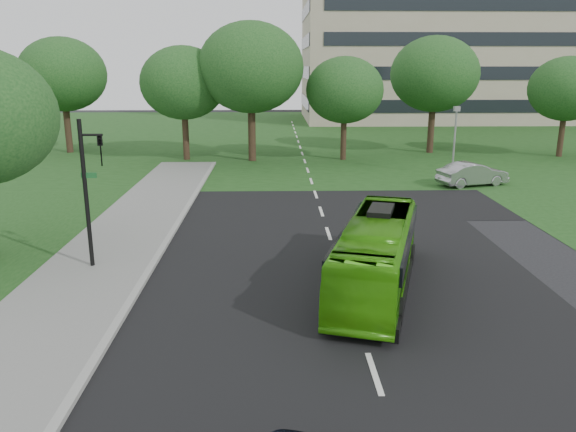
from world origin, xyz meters
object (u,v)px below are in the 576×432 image
object	(u,v)px
tree_park_e	(567,89)
tree_park_f	(62,75)
bus	(376,254)
office_building	(451,27)
tree_park_c	(345,90)
sedan	(473,174)
tree_park_a	(183,83)
traffic_light	(90,183)
tree_park_d	(435,74)
camera_pole	(455,131)
tree_park_b	(251,68)

from	to	relation	value
tree_park_e	tree_park_f	world-z (taller)	tree_park_f
bus	office_building	bearing A→B (deg)	88.35
tree_park_c	tree_park_e	bearing A→B (deg)	3.56
office_building	tree_park_e	world-z (taller)	office_building
tree_park_c	sedan	size ratio (longest dim) A/B	1.81
tree_park_a	traffic_light	world-z (taller)	tree_park_a
tree_park_d	bus	size ratio (longest dim) A/B	1.12
office_building	camera_pole	xyz separation A→B (m)	(-11.96, -41.96, -9.45)
tree_park_b	camera_pole	size ratio (longest dim) A/B	2.27
tree_park_a	sedan	distance (m)	23.08
camera_pole	tree_park_c	bearing A→B (deg)	152.44
tree_park_f	bus	xyz separation A→B (m)	(21.43, -31.73, -5.43)
bus	camera_pole	world-z (taller)	camera_pole
tree_park_b	camera_pole	distance (m)	16.15
tree_park_d	traffic_light	xyz separation A→B (m)	(-20.36, -28.67, -3.40)
bus	traffic_light	bearing A→B (deg)	-174.84
tree_park_d	camera_pole	xyz separation A→B (m)	(-1.23, -10.36, -3.64)
tree_park_c	tree_park_d	world-z (taller)	tree_park_d
camera_pole	tree_park_b	bearing A→B (deg)	172.74
office_building	tree_park_d	bearing A→B (deg)	-108.76
tree_park_d	bus	xyz separation A→B (m)	(-10.23, -30.78, -5.46)
tree_park_a	tree_park_b	distance (m)	5.53
tree_park_a	tree_park_e	distance (m)	31.10
tree_park_e	bus	size ratio (longest dim) A/B	0.93
tree_park_b	tree_park_f	world-z (taller)	tree_park_b
tree_park_b	traffic_light	xyz separation A→B (m)	(-4.93, -24.76, -3.96)
tree_park_a	tree_park_c	distance (m)	12.74
sedan	traffic_light	distance (m)	24.37
tree_park_f	sedan	xyz separation A→B (m)	(30.58, -14.93, -5.92)
tree_park_d	tree_park_f	bearing A→B (deg)	178.28
bus	sedan	xyz separation A→B (m)	(9.15, 16.80, -0.49)
tree_park_c	tree_park_e	xyz separation A→B (m)	(18.37, 1.14, 0.04)
office_building	traffic_light	size ratio (longest dim) A/B	7.17
tree_park_a	tree_park_d	size ratio (longest dim) A/B	0.91
sedan	camera_pole	xyz separation A→B (m)	(-0.15, 3.62, 2.31)
office_building	tree_park_f	size ratio (longest dim) A/B	4.09
tree_park_d	tree_park_e	bearing A→B (deg)	-13.33
bus	camera_pole	distance (m)	22.39
tree_park_d	sedan	size ratio (longest dim) A/B	2.19
office_building	bus	xyz separation A→B (m)	(-20.96, -62.38, -11.27)
tree_park_b	tree_park_e	xyz separation A→B (m)	(25.73, 1.47, -1.69)
tree_park_b	tree_park_d	xyz separation A→B (m)	(15.43, 3.91, -0.56)
bus	traffic_light	xyz separation A→B (m)	(-10.13, 2.11, 2.06)
tree_park_b	sedan	size ratio (longest dim) A/B	2.38
tree_park_d	traffic_light	bearing A→B (deg)	-125.38
sedan	tree_park_f	bearing A→B (deg)	46.65
office_building	tree_park_b	world-z (taller)	office_building
office_building	tree_park_d	size ratio (longest dim) A/B	4.06
camera_pole	bus	bearing A→B (deg)	-96.63
tree_park_f	bus	size ratio (longest dim) A/B	1.11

